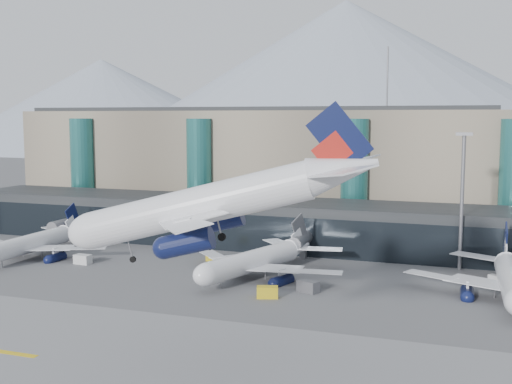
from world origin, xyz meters
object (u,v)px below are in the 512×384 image
lightmast_mid (462,193)px  veh_h (267,292)px  hero_jet (227,192)px  veh_c (308,286)px  veh_g (495,278)px  veh_a (83,259)px  veh_f (29,243)px  jet_parked_right (510,269)px  jet_parked_left (40,236)px  veh_b (212,257)px  jet_parked_mid (263,252)px

lightmast_mid → veh_h: bearing=-133.0°
lightmast_mid → hero_jet: (-22.46, -60.47, 6.05)m
veh_c → veh_g: veh_c is taller
veh_c → veh_h: (-5.24, -5.32, -0.05)m
veh_a → veh_f: (-19.93, 9.23, 0.13)m
hero_jet → lightmast_mid: bearing=61.6°
jet_parked_right → veh_h: 39.03m
lightmast_mid → veh_f: size_ratio=6.88×
lightmast_mid → veh_c: lightmast_mid is taller
jet_parked_left → veh_a: jet_parked_left is taller
veh_f → jet_parked_left: bearing=-155.6°
hero_jet → veh_g: hero_jet is taller
veh_b → hero_jet: bearing=-158.4°
hero_jet → veh_f: bearing=135.1°
veh_a → veh_g: size_ratio=1.56×
jet_parked_left → veh_h: size_ratio=9.89×
jet_parked_left → veh_a: size_ratio=10.16×
jet_parked_right → veh_b: bearing=80.5°
hero_jet → veh_h: 36.62m
jet_parked_right → jet_parked_left: bearing=88.1°
jet_parked_right → veh_a: size_ratio=10.76×
veh_c → veh_f: veh_f is taller
lightmast_mid → veh_a: lightmast_mid is taller
veh_c → veh_g: bearing=55.1°
jet_parked_left → jet_parked_mid: size_ratio=0.96×
hero_jet → veh_b: 60.89m
veh_f → veh_g: 95.32m
veh_b → veh_f: (-42.29, -2.03, 0.30)m
veh_a → veh_c: size_ratio=0.93×
jet_parked_mid → veh_a: 36.21m
veh_a → veh_c: (46.51, -5.13, 0.06)m
jet_parked_mid → veh_f: jet_parked_mid is taller
jet_parked_left → veh_g: 88.69m
veh_a → veh_b: bearing=31.0°
jet_parked_mid → veh_h: bearing=-140.5°
hero_jet → jet_parked_right: bearing=47.7°
jet_parked_mid → veh_c: jet_parked_mid is taller
jet_parked_mid → veh_f: bearing=102.1°
jet_parked_left → veh_g: (88.26, 8.06, -3.40)m
veh_b → jet_parked_left: bearing=98.3°
veh_f → veh_h: 64.29m
hero_jet → jet_parked_left: hero_jet is taller
veh_f → jet_parked_mid: bearing=-124.4°
lightmast_mid → veh_b: bearing=-170.0°
jet_parked_right → veh_f: size_ratio=9.35×
jet_parked_right → veh_f: (-97.32, 5.26, -3.20)m
veh_g → jet_parked_right: bearing=-34.8°
veh_a → lightmast_mid: bearing=20.1°
veh_h → jet_parked_mid: bearing=93.3°
lightmast_mid → veh_f: bearing=-173.4°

